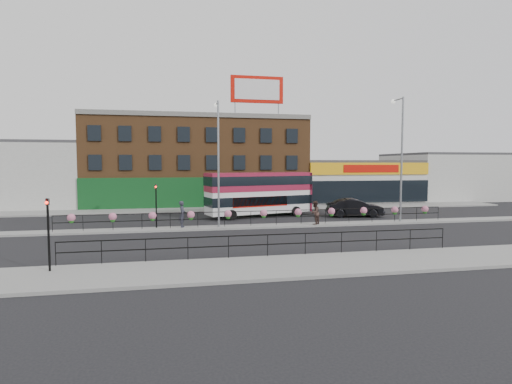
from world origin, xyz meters
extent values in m
plane|color=black|center=(0.00, 0.00, 0.00)|extent=(120.00, 120.00, 0.00)
cube|color=gray|center=(0.00, -12.00, 0.07)|extent=(60.00, 4.00, 0.15)
cube|color=gray|center=(0.00, 12.00, 0.07)|extent=(60.00, 4.00, 0.15)
cube|color=gray|center=(0.00, 0.00, 0.07)|extent=(60.00, 1.60, 0.15)
cube|color=gold|center=(0.00, -9.70, 0.01)|extent=(60.00, 0.10, 0.01)
cube|color=gold|center=(0.00, -9.88, 0.01)|extent=(60.00, 0.10, 0.01)
cube|color=brown|center=(-4.00, 20.00, 5.00)|extent=(25.00, 12.00, 10.00)
cube|color=#3F3F42|center=(-4.00, 20.00, 10.15)|extent=(25.00, 12.00, 0.30)
cube|color=#0F451A|center=(-4.00, 13.92, 1.70)|extent=(25.00, 0.25, 3.40)
cube|color=silver|center=(16.00, 20.00, 2.50)|extent=(15.00, 12.00, 5.00)
cube|color=#3F3F42|center=(16.00, 20.00, 5.15)|extent=(15.00, 12.00, 0.30)
cube|color=gold|center=(16.00, 13.92, 4.30)|extent=(15.00, 0.25, 1.40)
cube|color=#BF0F04|center=(16.00, 13.80, 4.30)|extent=(7.00, 0.10, 0.90)
cube|color=black|center=(16.00, 13.92, 1.60)|extent=(15.00, 0.25, 2.60)
cube|color=#B8B9B3|center=(-24.25, 20.00, 3.50)|extent=(15.50, 12.00, 7.00)
cube|color=#3F3F42|center=(-24.25, 20.00, 7.15)|extent=(15.50, 12.00, 0.30)
cube|color=#B8B9B3|center=(30.75, 20.00, 3.00)|extent=(14.50, 12.00, 6.00)
cube|color=#3F3F42|center=(30.75, 20.00, 6.15)|extent=(14.50, 12.00, 0.30)
cube|color=#BF0F04|center=(2.50, 15.00, 13.20)|extent=(6.00, 0.25, 3.00)
cube|color=silver|center=(2.50, 14.86, 13.20)|extent=(5.10, 0.04, 2.25)
cylinder|color=gray|center=(0.00, 15.00, 11.00)|extent=(0.12, 0.12, 1.40)
cylinder|color=gray|center=(5.00, 15.00, 11.00)|extent=(0.12, 0.12, 1.40)
cube|color=black|center=(0.00, 0.00, 1.25)|extent=(30.00, 0.05, 0.05)
cube|color=black|center=(0.00, 0.00, 0.76)|extent=(30.00, 0.05, 0.05)
cylinder|color=black|center=(-15.00, 0.00, 0.70)|extent=(0.04, 0.04, 1.10)
cylinder|color=black|center=(-13.00, 0.00, 0.70)|extent=(0.04, 0.04, 1.10)
cylinder|color=black|center=(-11.00, 0.00, 0.70)|extent=(0.04, 0.04, 1.10)
cylinder|color=black|center=(-9.00, 0.00, 0.70)|extent=(0.04, 0.04, 1.10)
cylinder|color=black|center=(-7.00, 0.00, 0.70)|extent=(0.04, 0.04, 1.10)
cylinder|color=black|center=(-5.00, 0.00, 0.70)|extent=(0.04, 0.04, 1.10)
cylinder|color=black|center=(-3.00, 0.00, 0.70)|extent=(0.04, 0.04, 1.10)
cylinder|color=black|center=(-1.00, 0.00, 0.70)|extent=(0.04, 0.04, 1.10)
cylinder|color=black|center=(1.00, 0.00, 0.70)|extent=(0.04, 0.04, 1.10)
cylinder|color=black|center=(3.00, 0.00, 0.70)|extent=(0.04, 0.04, 1.10)
cylinder|color=black|center=(5.00, 0.00, 0.70)|extent=(0.04, 0.04, 1.10)
cylinder|color=black|center=(7.00, 0.00, 0.70)|extent=(0.04, 0.04, 1.10)
cylinder|color=black|center=(9.00, 0.00, 0.70)|extent=(0.04, 0.04, 1.10)
cylinder|color=black|center=(11.00, 0.00, 0.70)|extent=(0.04, 0.04, 1.10)
cylinder|color=black|center=(13.00, 0.00, 0.70)|extent=(0.04, 0.04, 1.10)
cylinder|color=black|center=(15.00, 0.00, 0.70)|extent=(0.04, 0.04, 1.10)
sphere|color=#C56889|center=(-13.75, 0.00, 1.10)|extent=(0.56, 0.56, 0.56)
sphere|color=#21661C|center=(-13.75, 0.00, 0.87)|extent=(0.36, 0.36, 0.36)
sphere|color=#C56889|center=(-11.00, 0.00, 1.10)|extent=(0.56, 0.56, 0.56)
sphere|color=#21661C|center=(-11.00, 0.00, 0.87)|extent=(0.36, 0.36, 0.36)
sphere|color=#C56889|center=(-8.25, 0.00, 1.10)|extent=(0.56, 0.56, 0.56)
sphere|color=#21661C|center=(-8.25, 0.00, 0.87)|extent=(0.36, 0.36, 0.36)
sphere|color=#C56889|center=(-5.50, 0.00, 1.10)|extent=(0.56, 0.56, 0.56)
sphere|color=#21661C|center=(-5.50, 0.00, 0.87)|extent=(0.36, 0.36, 0.36)
sphere|color=#C56889|center=(-2.75, 0.00, 1.10)|extent=(0.56, 0.56, 0.56)
sphere|color=#21661C|center=(-2.75, 0.00, 0.87)|extent=(0.36, 0.36, 0.36)
sphere|color=#C56889|center=(0.00, 0.00, 1.10)|extent=(0.56, 0.56, 0.56)
sphere|color=#21661C|center=(0.00, 0.00, 0.87)|extent=(0.36, 0.36, 0.36)
sphere|color=#C56889|center=(2.75, 0.00, 1.10)|extent=(0.56, 0.56, 0.56)
sphere|color=#21661C|center=(2.75, 0.00, 0.87)|extent=(0.36, 0.36, 0.36)
sphere|color=#C56889|center=(5.50, 0.00, 1.10)|extent=(0.56, 0.56, 0.56)
sphere|color=#21661C|center=(5.50, 0.00, 0.87)|extent=(0.36, 0.36, 0.36)
sphere|color=#C56889|center=(8.25, 0.00, 1.10)|extent=(0.56, 0.56, 0.56)
sphere|color=#21661C|center=(8.25, 0.00, 0.87)|extent=(0.36, 0.36, 0.36)
sphere|color=#C56889|center=(11.00, 0.00, 1.10)|extent=(0.56, 0.56, 0.56)
sphere|color=#21661C|center=(11.00, 0.00, 0.87)|extent=(0.36, 0.36, 0.36)
sphere|color=#C56889|center=(13.75, 0.00, 1.10)|extent=(0.56, 0.56, 0.56)
sphere|color=#21661C|center=(13.75, 0.00, 0.87)|extent=(0.36, 0.36, 0.36)
cube|color=black|center=(-2.00, -10.10, 1.25)|extent=(20.00, 0.05, 0.05)
cube|color=black|center=(-2.00, -10.10, 0.76)|extent=(20.00, 0.05, 0.05)
cylinder|color=black|center=(-12.00, -10.10, 0.70)|extent=(0.04, 0.04, 1.10)
cylinder|color=black|center=(-10.00, -10.10, 0.70)|extent=(0.04, 0.04, 1.10)
cylinder|color=black|center=(-8.00, -10.10, 0.70)|extent=(0.04, 0.04, 1.10)
cylinder|color=black|center=(-6.00, -10.10, 0.70)|extent=(0.04, 0.04, 1.10)
cylinder|color=black|center=(-4.00, -10.10, 0.70)|extent=(0.04, 0.04, 1.10)
cylinder|color=black|center=(-2.00, -10.10, 0.70)|extent=(0.04, 0.04, 1.10)
cylinder|color=black|center=(0.00, -10.10, 0.70)|extent=(0.04, 0.04, 1.10)
cylinder|color=black|center=(2.00, -10.10, 0.70)|extent=(0.04, 0.04, 1.10)
cylinder|color=black|center=(4.00, -10.10, 0.70)|extent=(0.04, 0.04, 1.10)
cylinder|color=black|center=(6.00, -10.10, 0.70)|extent=(0.04, 0.04, 1.10)
cylinder|color=black|center=(8.00, -10.10, 0.70)|extent=(0.04, 0.04, 1.10)
cube|color=silver|center=(0.96, 6.20, 2.16)|extent=(10.17, 4.71, 3.61)
cube|color=maroon|center=(0.96, 6.20, 3.20)|extent=(10.24, 4.78, 1.62)
cube|color=black|center=(0.96, 6.20, 1.53)|extent=(10.27, 4.81, 0.81)
cube|color=black|center=(0.96, 6.20, 3.34)|extent=(10.29, 4.83, 0.81)
cube|color=maroon|center=(0.96, 6.20, 4.00)|extent=(10.17, 4.71, 0.11)
cube|color=maroon|center=(5.71, 7.45, 2.16)|extent=(0.78, 2.29, 3.61)
cube|color=#BF0F04|center=(0.82, 4.98, 1.49)|extent=(5.24, 1.42, 0.90)
cylinder|color=black|center=(-1.89, 4.28, 0.45)|extent=(0.94, 0.49, 0.90)
cylinder|color=black|center=(-2.46, 6.46, 0.45)|extent=(0.94, 0.49, 0.90)
cylinder|color=black|center=(4.39, 5.94, 0.45)|extent=(0.94, 0.49, 0.90)
cylinder|color=black|center=(3.82, 8.12, 0.45)|extent=(0.94, 0.49, 0.90)
imported|color=black|center=(9.52, 4.31, 0.83)|extent=(3.49, 5.65, 1.66)
imported|color=#2A2A37|center=(-6.12, 0.24, 1.13)|extent=(0.85, 0.67, 1.96)
imported|color=#3E2B25|center=(4.00, -0.33, 1.07)|extent=(1.59, 1.59, 1.84)
cylinder|color=gray|center=(-3.45, -0.10, 4.81)|extent=(0.15, 0.15, 9.32)
cylinder|color=gray|center=(-3.45, 0.60, 9.38)|extent=(0.09, 1.40, 0.09)
sphere|color=silver|center=(-3.45, 1.30, 9.34)|extent=(0.34, 0.34, 0.34)
cylinder|color=gray|center=(11.52, 0.03, 5.20)|extent=(0.16, 0.16, 10.10)
cylinder|color=gray|center=(11.52, 0.79, 10.15)|extent=(0.10, 1.52, 0.10)
sphere|color=silver|center=(11.52, 1.55, 10.10)|extent=(0.36, 0.36, 0.36)
cylinder|color=black|center=(-12.00, -11.00, 1.75)|extent=(0.10, 0.10, 3.20)
imported|color=black|center=(-12.00, -11.00, 3.35)|extent=(0.15, 0.18, 0.90)
sphere|color=#FF190C|center=(-12.00, -11.12, 3.17)|extent=(0.14, 0.14, 0.14)
cylinder|color=black|center=(-8.00, 0.40, 1.75)|extent=(0.10, 0.10, 3.20)
imported|color=black|center=(-8.00, 0.40, 3.35)|extent=(0.15, 0.18, 0.90)
sphere|color=#FF190C|center=(-8.00, 0.28, 3.17)|extent=(0.14, 0.14, 0.14)
camera|label=1|loc=(-6.48, -29.62, 4.83)|focal=28.00mm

